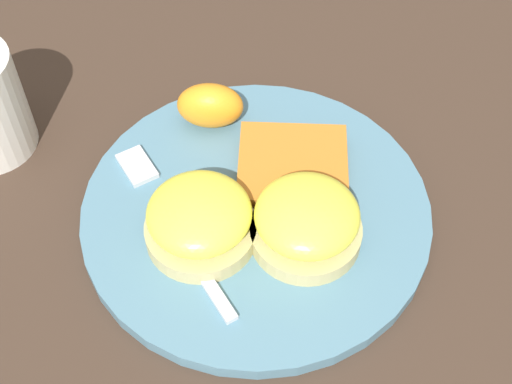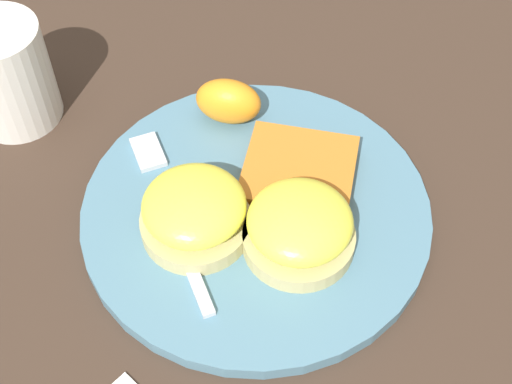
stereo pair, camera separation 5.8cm
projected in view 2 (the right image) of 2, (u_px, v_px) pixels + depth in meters
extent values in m
plane|color=#38281E|center=(256.00, 216.00, 0.61)|extent=(1.10, 1.10, 0.00)
cylinder|color=slate|center=(256.00, 212.00, 0.60)|extent=(0.29, 0.29, 0.01)
cylinder|color=tan|center=(196.00, 223.00, 0.58)|extent=(0.09, 0.09, 0.02)
ellipsoid|color=yellow|center=(194.00, 205.00, 0.56)|extent=(0.08, 0.08, 0.03)
cylinder|color=tan|center=(299.00, 239.00, 0.57)|extent=(0.09, 0.09, 0.02)
ellipsoid|color=yellow|center=(300.00, 221.00, 0.55)|extent=(0.08, 0.08, 0.03)
cube|color=#B86A22|center=(299.00, 173.00, 0.61)|extent=(0.12, 0.11, 0.02)
ellipsoid|color=orange|center=(228.00, 101.00, 0.64)|extent=(0.07, 0.05, 0.04)
cube|color=silver|center=(188.00, 262.00, 0.56)|extent=(0.09, 0.07, 0.00)
cube|color=silver|center=(146.00, 155.00, 0.63)|extent=(0.05, 0.04, 0.00)
cylinder|color=silver|center=(6.00, 74.00, 0.64)|extent=(0.08, 0.08, 0.10)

